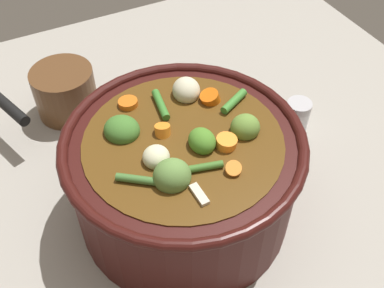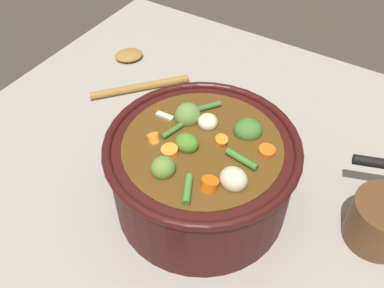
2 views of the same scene
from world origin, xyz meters
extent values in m
plane|color=#9E998E|center=(0.00, 0.00, 0.00)|extent=(1.10, 1.10, 0.00)
cylinder|color=#38110F|center=(0.00, 0.00, 0.07)|extent=(0.30, 0.30, 0.14)
torus|color=#38110F|center=(0.00, 0.00, 0.14)|extent=(0.31, 0.31, 0.01)
cylinder|color=#593A15|center=(0.00, 0.00, 0.08)|extent=(0.25, 0.25, 0.13)
ellipsoid|color=#618B42|center=(-0.05, 0.04, 0.15)|extent=(0.05, 0.05, 0.04)
ellipsoid|color=#41762D|center=(0.05, 0.06, 0.15)|extent=(0.06, 0.06, 0.03)
ellipsoid|color=#4C8529|center=(-0.02, -0.02, 0.15)|extent=(0.04, 0.03, 0.03)
ellipsoid|color=olive|center=(-0.02, -0.08, 0.15)|extent=(0.04, 0.04, 0.03)
cylinder|color=orange|center=(0.02, 0.02, 0.15)|extent=(0.03, 0.03, 0.02)
cylinder|color=orange|center=(-0.03, -0.04, 0.15)|extent=(0.04, 0.04, 0.02)
cylinder|color=orange|center=(-0.07, -0.03, 0.15)|extent=(0.03, 0.03, 0.02)
cylinder|color=orange|center=(0.09, 0.04, 0.15)|extent=(0.03, 0.03, 0.01)
cylinder|color=#E05F0E|center=(0.05, -0.07, 0.15)|extent=(0.03, 0.03, 0.02)
ellipsoid|color=beige|center=(-0.02, 0.04, 0.15)|extent=(0.05, 0.05, 0.03)
ellipsoid|color=beige|center=(0.08, -0.04, 0.15)|extent=(0.05, 0.05, 0.03)
cylinder|color=#407029|center=(-0.05, 0.00, 0.15)|extent=(0.02, 0.05, 0.01)
cylinder|color=#427131|center=(-0.04, 0.08, 0.15)|extent=(0.04, 0.05, 0.01)
cylinder|color=#3A7C2D|center=(0.07, 0.00, 0.15)|extent=(0.05, 0.02, 0.01)
cylinder|color=#418833|center=(0.03, -0.09, 0.15)|extent=(0.03, 0.05, 0.01)
cube|color=beige|center=(-0.08, 0.02, 0.15)|extent=(0.03, 0.01, 0.01)
ellipsoid|color=olive|center=(-0.38, 0.28, 0.01)|extent=(0.09, 0.09, 0.02)
cylinder|color=olive|center=(-0.28, 0.20, 0.01)|extent=(0.16, 0.18, 0.02)
cylinder|color=brown|center=(0.28, 0.09, 0.04)|extent=(0.10, 0.10, 0.08)
cylinder|color=black|center=(0.25, 0.18, 0.07)|extent=(0.09, 0.05, 0.02)
camera|label=1|loc=(-0.36, 0.17, 0.56)|focal=43.51mm
camera|label=2|loc=(0.23, -0.40, 0.62)|focal=39.95mm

